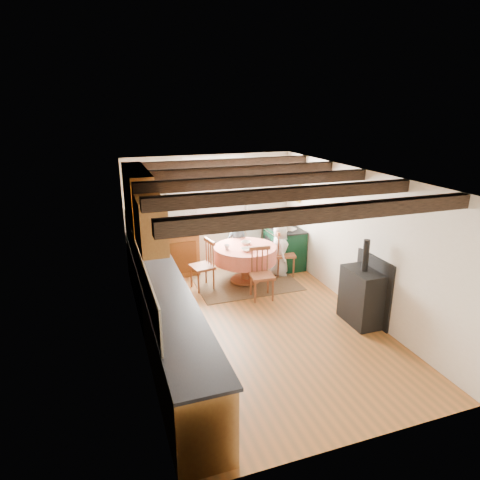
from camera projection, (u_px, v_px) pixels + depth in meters
name	position (u px, v px, depth m)	size (l,w,h in m)	color
floor	(256.00, 321.00, 6.80)	(3.60, 5.50, 0.00)	#A3602B
ceiling	(258.00, 175.00, 6.05)	(3.60, 5.50, 0.00)	white
wall_back	(210.00, 211.00, 8.89)	(3.60, 0.00, 2.40)	silver
wall_front	(362.00, 344.00, 3.95)	(3.60, 0.00, 2.40)	silver
wall_left	(138.00, 266.00, 5.86)	(0.00, 5.50, 2.40)	silver
wall_right	(356.00, 240.00, 6.98)	(0.00, 5.50, 2.40)	silver
beam_a	(329.00, 213.00, 4.28)	(3.60, 0.16, 0.16)	#3A291E
beam_b	(287.00, 194.00, 5.18)	(3.60, 0.16, 0.16)	#3A291E
beam_c	(258.00, 181.00, 6.08)	(3.60, 0.16, 0.16)	#3A291E
beam_d	(236.00, 171.00, 6.98)	(3.60, 0.16, 0.16)	#3A291E
beam_e	(219.00, 164.00, 7.88)	(3.60, 0.16, 0.16)	#3A291E
splash_left	(138.00, 259.00, 6.14)	(0.02, 4.50, 0.55)	beige
splash_back	(164.00, 215.00, 8.57)	(1.40, 0.02, 0.55)	beige
base_cabinet_left	(163.00, 311.00, 6.19)	(0.60, 5.30, 0.88)	#8F5E25
base_cabinet_back	(166.00, 254.00, 8.53)	(1.30, 0.60, 0.88)	#8F5E25
worktop_left	(162.00, 283.00, 6.06)	(0.64, 5.30, 0.04)	black
worktop_back	(165.00, 233.00, 8.37)	(1.30, 0.64, 0.04)	black
wall_cabinet_glass	(138.00, 196.00, 6.76)	(0.34, 1.80, 0.90)	#8F5E25
wall_cabinet_solid	(150.00, 223.00, 5.43)	(0.34, 0.90, 0.70)	#8F5E25
window_frame	(215.00, 193.00, 8.79)	(1.34, 0.03, 1.54)	white
window_pane	(215.00, 193.00, 8.79)	(1.20, 0.01, 1.40)	white
curtain_left	(177.00, 220.00, 8.60)	(0.35, 0.10, 2.10)	silver
curtain_right	(253.00, 213.00, 9.13)	(0.35, 0.10, 2.10)	silver
curtain_rod	(215.00, 165.00, 8.52)	(0.03, 0.03, 2.00)	black
wall_picture	(295.00, 187.00, 8.89)	(0.04, 0.50, 0.60)	gold
wall_plate	(257.00, 185.00, 9.04)	(0.30, 0.30, 0.02)	silver
rug	(245.00, 281.00, 8.31)	(1.97, 1.53, 0.01)	brown
dining_table	(245.00, 264.00, 8.19)	(1.23, 1.23, 0.74)	#BA7065
chair_near	(262.00, 274.00, 7.45)	(0.41, 0.43, 0.95)	brown
chair_left	(202.00, 265.00, 7.86)	(0.41, 0.43, 0.97)	brown
chair_right	(285.00, 252.00, 8.51)	(0.42, 0.44, 0.97)	brown
aga_range	(284.00, 247.00, 9.00)	(0.62, 0.96, 0.88)	black
cast_iron_stove	(363.00, 282.00, 6.55)	(0.42, 0.71, 1.41)	black
child_far	(237.00, 246.00, 8.72)	(0.40, 0.26, 1.10)	#3D505B
child_right	(280.00, 249.00, 8.49)	(0.54, 0.35, 1.11)	silver
bowl_a	(247.00, 250.00, 7.83)	(0.22, 0.22, 0.05)	silver
bowl_b	(246.00, 243.00, 8.21)	(0.19, 0.19, 0.06)	silver
cup	(227.00, 247.00, 7.91)	(0.10, 0.10, 0.09)	silver
canister_tall	(147.00, 228.00, 8.28)	(0.14, 0.14, 0.24)	#262628
canister_wide	(171.00, 226.00, 8.45)	(0.18, 0.18, 0.20)	#262628
canister_slim	(180.00, 226.00, 8.33)	(0.09, 0.09, 0.25)	#262628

